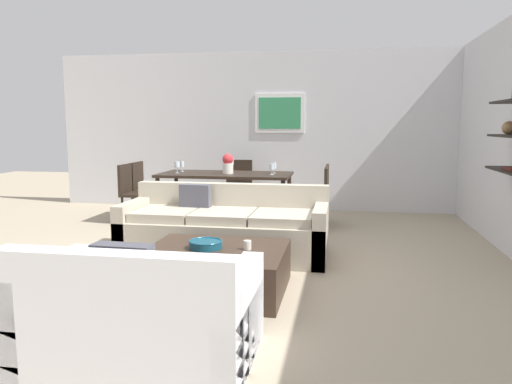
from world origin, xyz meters
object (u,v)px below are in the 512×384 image
Objects in this scene: sofa_beige at (225,230)px; decorative_bowl at (206,244)px; dining_chair_head at (238,183)px; dining_chair_right_near at (318,194)px; wine_glass_right_far at (274,166)px; dining_table at (225,178)px; dining_chair_right_far at (319,190)px; loveseat_white at (140,315)px; dining_chair_left_near at (133,189)px; candle_jar at (247,245)px; centerpiece_vase at (228,164)px; wine_glass_left_far at (182,164)px; dining_chair_left_far at (144,186)px; wine_glass_right_near at (272,167)px; wine_glass_left_near at (177,165)px; wine_glass_head at (231,163)px; coffee_table at (216,270)px.

sofa_beige is 1.18m from decorative_bowl.
dining_chair_right_near is at bearing -38.12° from dining_chair_head.
dining_chair_right_near is 0.82m from wine_glass_right_far.
dining_table is 2.20× the size of dining_chair_right_far.
loveseat_white is 1.36m from decorative_bowl.
dining_chair_right_near is 1.00× the size of dining_chair_left_near.
dining_chair_right_far and dining_chair_head have the same top height.
wine_glass_right_far is at bearing -171.99° from dining_chair_right_far.
centerpiece_vase is at bearing 106.43° from candle_jar.
decorative_bowl is 1.02× the size of centerpiece_vase.
dining_chair_right_far is at bearing 2.58° from wine_glass_left_far.
sofa_beige is at bearing -41.57° from dining_chair_left_near.
dining_chair_left_far is 3.00× the size of centerpiece_vase.
wine_glass_right_near is at bearing -54.28° from dining_chair_head.
dining_chair_left_far is 2.11m from wine_glass_right_far.
wine_glass_left_near is (-1.42, 0.00, 0.02)m from wine_glass_right_near.
dining_chair_left_near is at bearing -177.42° from wine_glass_right_near.
wine_glass_right_near is at bearing -0.00° from wine_glass_left_near.
wine_glass_left_near is (-1.42, -0.23, 0.02)m from wine_glass_right_far.
sofa_beige is 27.88× the size of candle_jar.
dining_chair_right_near is 1.39m from centerpiece_vase.
wine_glass_left_near reaches higher than sofa_beige.
dining_chair_head is (-1.37, 1.08, 0.00)m from dining_chair_right_near.
dining_chair_left_near is at bearing 129.72° from candle_jar.
wine_glass_head reaches higher than wine_glass_left_far.
wine_glass_left_far is 0.89× the size of wine_glass_head.
dining_table is 11.97× the size of wine_glass_right_near.
coffee_table is 3.09m from dining_table.
sofa_beige is 2.41m from dining_chair_left_near.
candle_jar is at bearing -98.44° from dining_chair_right_far.
dining_table is 0.45m from wine_glass_head.
candle_jar is 3.93m from dining_chair_head.
wine_glass_left_far is (0.67, -0.09, 0.36)m from dining_chair_left_far.
centerpiece_vase is (-0.44, 4.27, 0.61)m from loveseat_white.
dining_table is 6.59× the size of centerpiece_vase.
wine_glass_head is at bearing 95.92° from loveseat_white.
dining_table is 2.20× the size of dining_chair_right_near.
wine_glass_right_far is at bearing -22.16° from wine_glass_head.
dining_chair_head is at bearing 154.29° from dining_chair_right_far.
candle_jar reaches higher than coffee_table.
dining_chair_right_far is at bearing -8.06° from wine_glass_head.
wine_glass_right_far reaches higher than coffee_table.
wine_glass_head is at bearing 157.84° from wine_glass_right_far.
dining_chair_left_near is 0.82m from wine_glass_left_far.
loveseat_white is 1.44m from candle_jar.
candle_jar is at bearing -54.20° from dining_chair_left_far.
sofa_beige is 1.17× the size of dining_table.
wine_glass_head reaches higher than decorative_bowl.
decorative_bowl is at bearing -55.37° from dining_chair_left_near.
wine_glass_head is (-0.49, 4.73, 0.59)m from loveseat_white.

